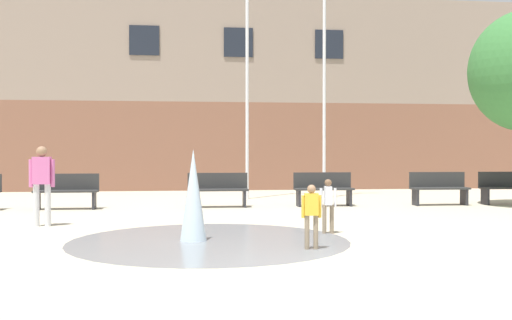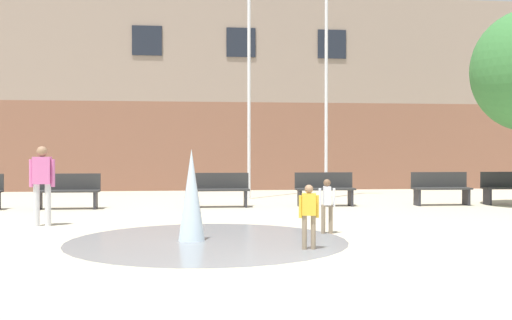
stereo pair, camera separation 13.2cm
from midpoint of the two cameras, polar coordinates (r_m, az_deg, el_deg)
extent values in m
plane|color=#BCB299|center=(7.11, 10.10, -11.32)|extent=(100.00, 100.00, 0.00)
cube|color=brown|center=(25.64, -1.85, 1.27)|extent=(36.00, 6.00, 3.34)
cube|color=gray|center=(25.94, -1.86, 9.50)|extent=(36.00, 6.00, 4.09)
cube|color=#1E232D|center=(22.97, -10.17, 11.13)|extent=(1.10, 0.06, 1.10)
cube|color=#1E232D|center=(23.00, -1.27, 11.13)|extent=(1.10, 0.06, 1.10)
cube|color=#1E232D|center=(23.56, 7.40, 10.88)|extent=(1.10, 0.06, 1.10)
cylinder|color=gray|center=(10.04, -4.26, -7.69)|extent=(4.65, 4.65, 0.01)
cone|color=silver|center=(10.01, -5.78, -3.33)|extent=(0.45, 0.45, 1.53)
cube|color=#28282D|center=(16.23, -19.71, -3.69)|extent=(0.06, 0.40, 0.44)
cube|color=#28282D|center=(15.96, -14.81, -3.74)|extent=(0.06, 0.40, 0.44)
cube|color=#2D2D2D|center=(16.07, -17.28, -2.85)|extent=(1.60, 0.44, 0.05)
cube|color=#2D2D2D|center=(16.25, -17.15, -1.98)|extent=(1.60, 0.04, 0.42)
cube|color=#28282D|center=(15.86, -5.83, -3.75)|extent=(0.06, 0.40, 0.44)
cube|color=#28282D|center=(15.93, -0.78, -3.72)|extent=(0.06, 0.40, 0.44)
cube|color=#2D2D2D|center=(15.86, -3.30, -2.86)|extent=(1.60, 0.44, 0.05)
cube|color=#2D2D2D|center=(16.05, -3.33, -1.97)|extent=(1.60, 0.04, 0.42)
cube|color=#28282D|center=(16.15, 4.42, -3.66)|extent=(0.06, 0.40, 0.44)
cube|color=#28282D|center=(16.47, 9.22, -3.59)|extent=(0.06, 0.40, 0.44)
cube|color=#2D2D2D|center=(16.28, 6.84, -2.77)|extent=(1.60, 0.44, 0.05)
cube|color=#2D2D2D|center=(16.46, 6.69, -1.91)|extent=(1.60, 0.04, 0.42)
cube|color=#28282D|center=(16.94, 15.31, -3.48)|extent=(0.06, 0.40, 0.44)
cube|color=#28282D|center=(17.50, 19.59, -3.36)|extent=(0.06, 0.40, 0.44)
cube|color=#2D2D2D|center=(17.20, 17.49, -2.61)|extent=(1.60, 0.44, 0.05)
cube|color=#2D2D2D|center=(17.37, 17.23, -1.80)|extent=(1.60, 0.04, 0.42)
cube|color=#28282D|center=(17.82, 21.37, -3.30)|extent=(0.06, 0.40, 0.44)
cube|color=#2D2D2D|center=(18.14, 23.33, -2.46)|extent=(1.60, 0.44, 0.05)
cube|color=#2D2D2D|center=(18.30, 23.03, -1.69)|extent=(1.60, 0.04, 0.42)
cylinder|color=#89755B|center=(10.93, 6.77, -5.63)|extent=(0.07, 0.07, 0.52)
cylinder|color=#89755B|center=(10.96, 7.47, -5.62)|extent=(0.07, 0.07, 0.52)
cube|color=white|center=(10.91, 7.12, -3.39)|extent=(0.15, 0.22, 0.33)
sphere|color=brown|center=(10.89, 7.12, -2.17)|extent=(0.13, 0.13, 0.13)
cylinder|color=white|center=(10.88, 6.45, -3.58)|extent=(0.05, 0.05, 0.34)
cylinder|color=white|center=(10.94, 7.79, -3.56)|extent=(0.05, 0.05, 0.34)
cylinder|color=silver|center=(12.68, -19.89, -4.06)|extent=(0.12, 0.12, 0.84)
cylinder|color=silver|center=(12.63, -18.92, -4.07)|extent=(0.12, 0.12, 0.84)
cube|color=pink|center=(12.61, -19.42, -0.94)|extent=(0.34, 0.21, 0.54)
sphere|color=#997051|center=(12.61, -19.43, 0.77)|extent=(0.21, 0.21, 0.21)
cylinder|color=pink|center=(12.66, -20.35, -1.18)|extent=(0.08, 0.08, 0.55)
cylinder|color=pink|center=(12.57, -18.49, -1.19)|extent=(0.08, 0.08, 0.55)
cylinder|color=#89755B|center=(9.16, 5.05, -6.89)|extent=(0.07, 0.07, 0.52)
cylinder|color=#89755B|center=(9.19, 5.89, -6.87)|extent=(0.07, 0.07, 0.52)
cube|color=gold|center=(9.13, 5.47, -4.22)|extent=(0.23, 0.15, 0.33)
sphere|color=#997051|center=(9.11, 5.47, -2.77)|extent=(0.13, 0.13, 0.13)
cylinder|color=gold|center=(9.11, 4.67, -4.45)|extent=(0.05, 0.05, 0.34)
cylinder|color=gold|center=(9.16, 6.27, -4.42)|extent=(0.05, 0.05, 0.34)
cylinder|color=silver|center=(18.84, -0.47, 9.00)|extent=(0.10, 0.10, 8.32)
cylinder|color=silver|center=(19.25, 6.91, 9.03)|extent=(0.10, 0.10, 8.46)
camera|label=1|loc=(0.07, -89.71, 0.00)|focal=42.00mm
camera|label=2|loc=(0.07, 90.29, 0.00)|focal=42.00mm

